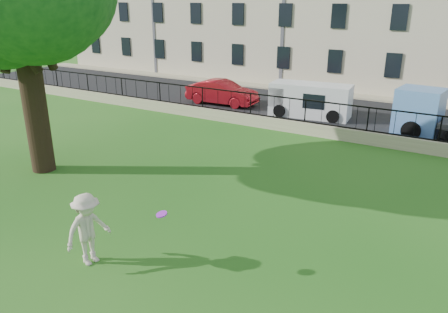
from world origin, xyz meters
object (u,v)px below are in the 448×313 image
Objects in this scene: man at (88,229)px; white_van at (310,100)px; red_sedan at (222,93)px; frisbee at (162,214)px.

white_van is (-0.47, 16.77, -0.02)m from man.
frisbee is at bearing -155.08° from red_sedan.
red_sedan is (-8.10, 16.11, -0.80)m from frisbee.
man is 0.41× the size of red_sedan.
man is 2.03m from frisbee.
red_sedan is 1.04× the size of white_van.
man is 17.90m from red_sedan.
red_sedan is at bearing 174.49° from white_van.
frisbee is 0.06× the size of red_sedan.
white_van is (5.81, 0.00, 0.17)m from red_sedan.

